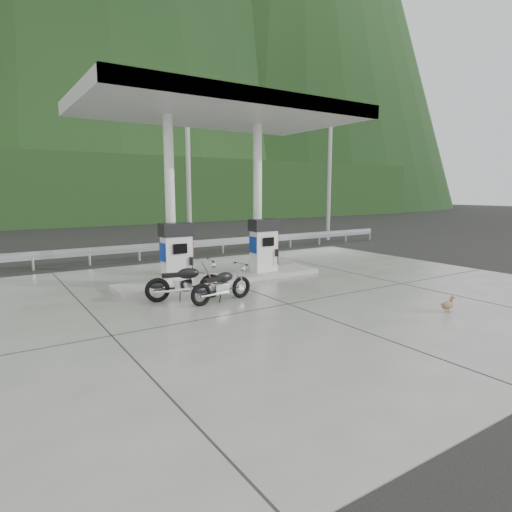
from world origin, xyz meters
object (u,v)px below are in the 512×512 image
gas_pump_right (264,245)px  motorcycle_left (185,283)px  motorcycle_right (222,286)px  duck (448,306)px  gas_pump_left (177,253)px

gas_pump_right → motorcycle_left: 4.04m
gas_pump_right → motorcycle_right: gas_pump_right is taller
motorcycle_left → duck: 6.67m
motorcycle_right → motorcycle_left: bearing=128.2°
gas_pump_left → motorcycle_right: 2.43m
gas_pump_left → motorcycle_left: size_ratio=0.92×
duck → motorcycle_right: bearing=135.9°
motorcycle_left → motorcycle_right: 1.03m
motorcycle_right → duck: size_ratio=3.86×
motorcycle_left → motorcycle_right: motorcycle_left is taller
duck → motorcycle_left: bearing=135.8°
gas_pump_right → motorcycle_left: gas_pump_right is taller
gas_pump_left → motorcycle_left: 1.77m
duck → gas_pump_right: bearing=100.0°
motorcycle_left → duck: (4.82, -4.59, -0.30)m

